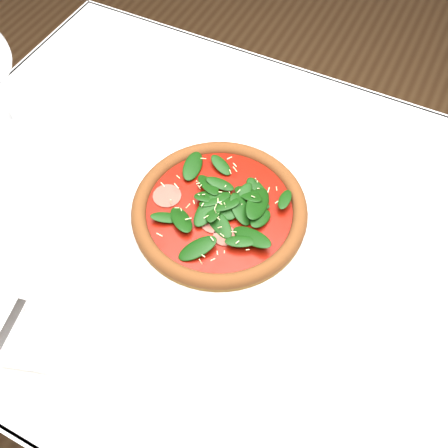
% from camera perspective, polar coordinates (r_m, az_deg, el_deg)
% --- Properties ---
extents(ground, '(6.00, 6.00, 0.00)m').
position_cam_1_polar(ground, '(1.47, 2.10, -17.08)').
color(ground, brown).
rests_on(ground, ground).
extents(dining_table, '(1.21, 0.81, 0.75)m').
position_cam_1_polar(dining_table, '(0.87, 3.42, -5.06)').
color(dining_table, white).
rests_on(dining_table, ground).
extents(plate, '(0.32, 0.32, 0.01)m').
position_cam_1_polar(plate, '(0.79, -0.52, 1.05)').
color(plate, white).
rests_on(plate, dining_table).
extents(pizza, '(0.30, 0.30, 0.04)m').
position_cam_1_polar(pizza, '(0.78, -0.53, 1.81)').
color(pizza, '#8E6022').
rests_on(pizza, plate).
extents(napkin, '(0.17, 0.12, 0.01)m').
position_cam_1_polar(napkin, '(0.76, -23.76, -12.06)').
color(napkin, white).
rests_on(napkin, dining_table).
extents(fork, '(0.05, 0.15, 0.00)m').
position_cam_1_polar(fork, '(0.76, -23.04, -10.05)').
color(fork, silver).
rests_on(fork, napkin).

